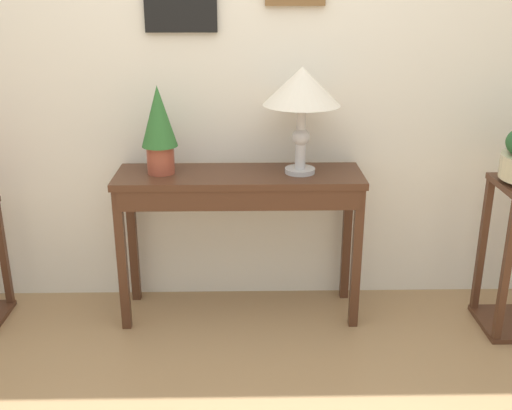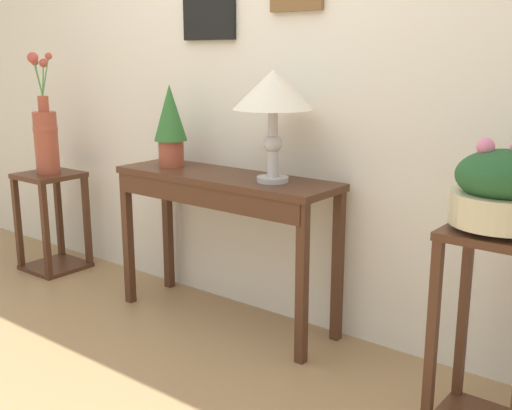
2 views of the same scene
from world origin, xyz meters
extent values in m
cube|color=silver|center=(0.00, 1.31, 1.40)|extent=(9.00, 0.10, 2.80)
cube|color=black|center=(-0.29, 1.25, 1.57)|extent=(0.36, 0.02, 0.23)
cube|color=#AF85A9|center=(-0.29, 1.24, 1.57)|extent=(0.28, 0.01, 0.18)
cube|color=#472819|center=(-0.01, 1.04, 0.77)|extent=(1.24, 0.37, 0.03)
cube|color=#472819|center=(-0.01, 0.87, 0.70)|extent=(1.17, 0.03, 0.10)
cube|color=#472819|center=(-0.60, 0.88, 0.38)|extent=(0.04, 0.04, 0.75)
cube|color=#472819|center=(0.57, 0.88, 0.38)|extent=(0.04, 0.04, 0.75)
cube|color=#472819|center=(-0.60, 1.19, 0.38)|extent=(0.04, 0.04, 0.75)
cube|color=#472819|center=(0.57, 1.19, 0.38)|extent=(0.04, 0.04, 0.75)
cylinder|color=#B7B7BC|center=(0.29, 1.04, 0.80)|extent=(0.15, 0.15, 0.02)
cylinder|color=#B7B7BC|center=(0.29, 1.04, 0.89)|extent=(0.05, 0.05, 0.16)
sphere|color=#B7B7BC|center=(0.29, 1.04, 0.97)|extent=(0.09, 0.09, 0.09)
cylinder|color=#B7B7BC|center=(0.29, 1.04, 1.05)|extent=(0.05, 0.05, 0.16)
cone|color=beige|center=(0.29, 1.04, 1.22)|extent=(0.38, 0.38, 0.18)
cylinder|color=#9E4733|center=(-0.40, 1.05, 0.86)|extent=(0.14, 0.14, 0.14)
cone|color=#2D662D|center=(-0.40, 1.05, 1.08)|extent=(0.18, 0.18, 0.30)
cube|color=#472819|center=(-1.28, 1.12, 0.32)|extent=(0.04, 0.04, 0.58)
cube|color=#472819|center=(1.25, 0.71, 0.39)|extent=(0.04, 0.03, 0.73)
cube|color=#472819|center=(1.25, 1.02, 0.39)|extent=(0.04, 0.04, 0.73)
camera|label=1|loc=(0.02, -1.89, 1.69)|focal=42.94mm
camera|label=2|loc=(2.04, -1.31, 1.38)|focal=44.01mm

